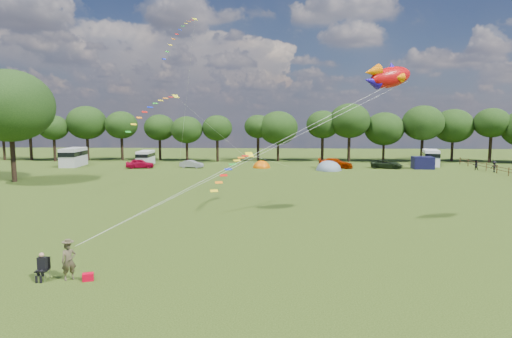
{
  "coord_description": "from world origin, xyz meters",
  "views": [
    {
      "loc": [
        1.4,
        -21.35,
        7.39
      ],
      "look_at": [
        0.0,
        8.0,
        4.0
      ],
      "focal_mm": 30.0,
      "sensor_mm": 36.0,
      "label": 1
    }
  ],
  "objects_px": {
    "car_a": "(140,164)",
    "car_d": "(386,164)",
    "kite_flyer": "(69,261)",
    "walker_b": "(494,167)",
    "camp_chair": "(43,263)",
    "car_c": "(335,163)",
    "campervan_d": "(431,157)",
    "campervan_b": "(146,157)",
    "campervan_a": "(73,156)",
    "fish_kite": "(387,77)",
    "tent_orange": "(262,168)",
    "walker_a": "(476,165)",
    "car_b": "(192,164)",
    "big_tree": "(10,106)",
    "tent_greyblue": "(329,170)"
  },
  "relations": [
    {
      "from": "big_tree",
      "to": "camp_chair",
      "type": "bearing_deg",
      "value": -56.13
    },
    {
      "from": "tent_orange",
      "to": "car_d",
      "type": "bearing_deg",
      "value": 0.16
    },
    {
      "from": "car_d",
      "to": "campervan_d",
      "type": "xyz_separation_m",
      "value": [
        8.12,
        4.21,
        0.73
      ]
    },
    {
      "from": "car_a",
      "to": "kite_flyer",
      "type": "height_order",
      "value": "kite_flyer"
    },
    {
      "from": "kite_flyer",
      "to": "walker_a",
      "type": "distance_m",
      "value": 59.76
    },
    {
      "from": "tent_greyblue",
      "to": "kite_flyer",
      "type": "distance_m",
      "value": 47.46
    },
    {
      "from": "car_a",
      "to": "kite_flyer",
      "type": "bearing_deg",
      "value": -176.59
    },
    {
      "from": "kite_flyer",
      "to": "walker_b",
      "type": "xyz_separation_m",
      "value": [
        40.39,
        42.88,
        -0.09
      ]
    },
    {
      "from": "camp_chair",
      "to": "campervan_d",
      "type": "bearing_deg",
      "value": 51.97
    },
    {
      "from": "big_tree",
      "to": "kite_flyer",
      "type": "distance_m",
      "value": 38.48
    },
    {
      "from": "kite_flyer",
      "to": "fish_kite",
      "type": "height_order",
      "value": "fish_kite"
    },
    {
      "from": "car_c",
      "to": "campervan_d",
      "type": "bearing_deg",
      "value": -64.22
    },
    {
      "from": "campervan_d",
      "to": "walker_b",
      "type": "bearing_deg",
      "value": -132.32
    },
    {
      "from": "car_b",
      "to": "walker_a",
      "type": "relative_size",
      "value": 2.26
    },
    {
      "from": "big_tree",
      "to": "campervan_a",
      "type": "relative_size",
      "value": 2.17
    },
    {
      "from": "fish_kite",
      "to": "camp_chair",
      "type": "bearing_deg",
      "value": -171.92
    },
    {
      "from": "tent_orange",
      "to": "walker_b",
      "type": "xyz_separation_m",
      "value": [
        33.09,
        -4.27,
        0.78
      ]
    },
    {
      "from": "big_tree",
      "to": "campervan_a",
      "type": "height_order",
      "value": "big_tree"
    },
    {
      "from": "camp_chair",
      "to": "walker_b",
      "type": "bearing_deg",
      "value": 42.68
    },
    {
      "from": "campervan_b",
      "to": "fish_kite",
      "type": "height_order",
      "value": "fish_kite"
    },
    {
      "from": "car_a",
      "to": "car_d",
      "type": "distance_m",
      "value": 37.81
    },
    {
      "from": "campervan_b",
      "to": "campervan_d",
      "type": "bearing_deg",
      "value": -90.48
    },
    {
      "from": "car_d",
      "to": "walker_a",
      "type": "height_order",
      "value": "walker_a"
    },
    {
      "from": "car_c",
      "to": "campervan_d",
      "type": "xyz_separation_m",
      "value": [
        15.91,
        4.46,
        0.63
      ]
    },
    {
      "from": "tent_orange",
      "to": "fish_kite",
      "type": "bearing_deg",
      "value": -74.18
    },
    {
      "from": "car_c",
      "to": "campervan_b",
      "type": "relative_size",
      "value": 1.06
    },
    {
      "from": "car_a",
      "to": "tent_orange",
      "type": "xyz_separation_m",
      "value": [
        18.64,
        1.58,
        -0.69
      ]
    },
    {
      "from": "big_tree",
      "to": "car_a",
      "type": "relative_size",
      "value": 3.1
    },
    {
      "from": "big_tree",
      "to": "walker_a",
      "type": "height_order",
      "value": "big_tree"
    },
    {
      "from": "kite_flyer",
      "to": "walker_a",
      "type": "relative_size",
      "value": 1.2
    },
    {
      "from": "campervan_a",
      "to": "campervan_b",
      "type": "relative_size",
      "value": 1.28
    },
    {
      "from": "car_b",
      "to": "campervan_b",
      "type": "xyz_separation_m",
      "value": [
        -8.47,
        4.13,
        0.66
      ]
    },
    {
      "from": "campervan_b",
      "to": "fish_kite",
      "type": "xyz_separation_m",
      "value": [
        29.23,
        -38.49,
        9.11
      ]
    },
    {
      "from": "car_b",
      "to": "car_d",
      "type": "relative_size",
      "value": 0.7
    },
    {
      "from": "walker_b",
      "to": "camp_chair",
      "type": "bearing_deg",
      "value": 29.84
    },
    {
      "from": "campervan_a",
      "to": "camp_chair",
      "type": "relative_size",
      "value": 4.67
    },
    {
      "from": "big_tree",
      "to": "campervan_b",
      "type": "relative_size",
      "value": 2.77
    },
    {
      "from": "car_c",
      "to": "big_tree",
      "type": "bearing_deg",
      "value": 122.06
    },
    {
      "from": "campervan_b",
      "to": "campervan_d",
      "type": "height_order",
      "value": "campervan_d"
    },
    {
      "from": "car_c",
      "to": "campervan_a",
      "type": "distance_m",
      "value": 41.56
    },
    {
      "from": "car_b",
      "to": "tent_orange",
      "type": "distance_m",
      "value": 10.84
    },
    {
      "from": "kite_flyer",
      "to": "camp_chair",
      "type": "relative_size",
      "value": 1.36
    },
    {
      "from": "car_a",
      "to": "car_c",
      "type": "distance_m",
      "value": 30.01
    },
    {
      "from": "campervan_d",
      "to": "kite_flyer",
      "type": "height_order",
      "value": "campervan_d"
    },
    {
      "from": "fish_kite",
      "to": "walker_b",
      "type": "bearing_deg",
      "value": 28.07
    },
    {
      "from": "car_a",
      "to": "tent_orange",
      "type": "height_order",
      "value": "car_a"
    },
    {
      "from": "walker_a",
      "to": "walker_b",
      "type": "bearing_deg",
      "value": 123.08
    },
    {
      "from": "car_c",
      "to": "walker_a",
      "type": "xyz_separation_m",
      "value": [
        20.29,
        -1.62,
        -0.02
      ]
    },
    {
      "from": "campervan_b",
      "to": "big_tree",
      "type": "bearing_deg",
      "value": 151.98
    },
    {
      "from": "car_a",
      "to": "camp_chair",
      "type": "relative_size",
      "value": 3.26
    }
  ]
}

